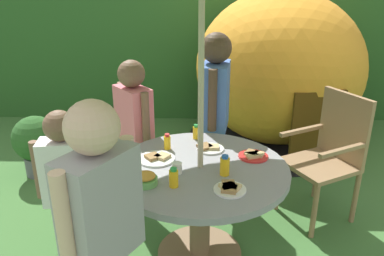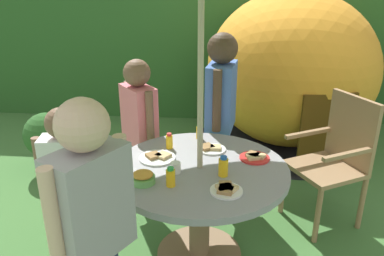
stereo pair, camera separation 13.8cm
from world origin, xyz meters
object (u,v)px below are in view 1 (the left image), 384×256
child_in_white_shirt (66,172)px  cup_near (177,168)px  juice_bottle_far_left (196,132)px  juice_bottle_center_back (225,166)px  plate_front_edge (230,188)px  child_in_pink_shirt (134,116)px  juice_bottle_center_front (174,178)px  plate_far_right (157,158)px  juice_bottle_near_right (167,142)px  wooden_chair (330,151)px  plate_near_left (210,148)px  garden_table (200,189)px  dome_tent (278,68)px  snack_bowl (146,179)px  potted_plant (36,142)px  plate_back_edge (253,155)px  child_in_grey_shirt (101,207)px  child_in_blue_shirt (215,96)px

child_in_white_shirt → cup_near: (0.69, 0.02, 0.02)m
juice_bottle_far_left → juice_bottle_center_back: size_ratio=0.85×
plate_front_edge → juice_bottle_far_left: size_ratio=1.70×
child_in_pink_shirt → juice_bottle_center_front: 0.97m
plate_far_right → juice_bottle_far_left: 0.44m
child_in_pink_shirt → juice_bottle_near_right: (0.29, -0.38, -0.05)m
juice_bottle_center_back → cup_near: size_ratio=1.87×
wooden_chair → juice_bottle_far_left: bearing=-113.5°
plate_near_left → juice_bottle_center_front: juice_bottle_center_front is taller
cup_near → garden_table: bearing=31.3°
dome_tent → snack_bowl: 2.64m
plate_front_edge → juice_bottle_center_front: size_ratio=1.56×
snack_bowl → cup_near: (0.18, 0.14, 0.00)m
potted_plant → cup_near: bearing=-40.8°
juice_bottle_near_right → plate_front_edge: bearing=-54.0°
plate_near_left → plate_back_edge: 0.31m
dome_tent → juice_bottle_center_back: 2.34m
child_in_grey_shirt → potted_plant: bearing=61.6°
garden_table → juice_bottle_center_front: bearing=-121.6°
juice_bottle_far_left → juice_bottle_center_front: (-0.12, -0.70, 0.00)m
child_in_grey_shirt → juice_bottle_center_front: (0.29, 0.50, -0.13)m
dome_tent → potted_plant: size_ratio=4.08×
dome_tent → child_in_blue_shirt: size_ratio=1.70×
child_in_blue_shirt → juice_bottle_center_back: child_in_blue_shirt is taller
snack_bowl → plate_far_right: (0.03, 0.32, -0.02)m
garden_table → snack_bowl: 0.44m
wooden_chair → plate_far_right: bearing=-99.3°
potted_plant → plate_front_edge: 2.29m
garden_table → dome_tent: 2.32m
potted_plant → cup_near: (1.43, -1.24, 0.39)m
child_in_grey_shirt → plate_near_left: (0.50, 1.01, -0.17)m
child_in_pink_shirt → juice_bottle_near_right: 0.48m
wooden_chair → child_in_pink_shirt: child_in_pink_shirt is taller
child_in_pink_shirt → child_in_white_shirt: bearing=-60.9°
plate_back_edge → juice_bottle_far_left: (-0.39, 0.31, 0.04)m
snack_bowl → juice_bottle_center_front: bearing=-7.5°
potted_plant → juice_bottle_far_left: 1.74m
plate_near_left → cup_near: 0.41m
plate_far_right → juice_bottle_center_front: bearing=-68.4°
potted_plant → child_in_grey_shirt: size_ratio=0.43×
plate_back_edge → plate_near_left: bearing=159.0°
plate_near_left → cup_near: bearing=-120.9°
child_in_blue_shirt → juice_bottle_center_front: (-0.27, -1.07, -0.16)m
plate_back_edge → juice_bottle_far_left: 0.50m
plate_near_left → juice_bottle_far_left: bearing=116.9°
plate_back_edge → child_in_pink_shirt: bearing=150.5°
potted_plant → child_in_white_shirt: 1.51m
garden_table → plate_front_edge: size_ratio=6.07×
juice_bottle_center_front → juice_bottle_center_back: bearing=26.3°
juice_bottle_center_front → cup_near: bearing=87.0°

